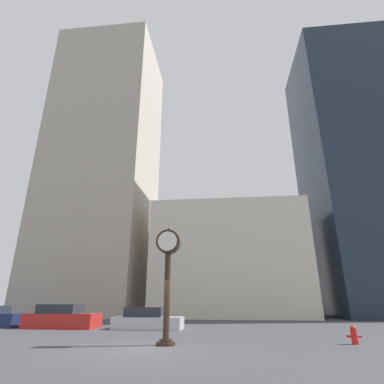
% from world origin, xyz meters
% --- Properties ---
extents(ground_plane, '(200.00, 200.00, 0.00)m').
position_xyz_m(ground_plane, '(0.00, 0.00, 0.00)').
color(ground_plane, '#424247').
extents(building_tall_tower, '(12.54, 12.00, 37.94)m').
position_xyz_m(building_tall_tower, '(-12.86, 24.00, 18.97)').
color(building_tall_tower, '#ADA393').
rests_on(building_tall_tower, ground_plane).
extents(building_storefront_row, '(16.34, 12.00, 11.81)m').
position_xyz_m(building_storefront_row, '(3.54, 24.00, 5.90)').
color(building_storefront_row, beige).
rests_on(building_storefront_row, ground_plane).
extents(building_glass_modern, '(10.53, 12.00, 34.28)m').
position_xyz_m(building_glass_modern, '(19.24, 24.00, 17.14)').
color(building_glass_modern, '#1E2838').
rests_on(building_glass_modern, ground_plane).
extents(street_clock, '(1.03, 0.77, 4.76)m').
position_xyz_m(street_clock, '(0.62, 1.17, 3.08)').
color(street_clock, black).
rests_on(street_clock, ground_plane).
extents(car_red, '(4.72, 1.97, 1.45)m').
position_xyz_m(car_red, '(-7.60, 8.18, 0.61)').
color(car_red, red).
rests_on(car_red, ground_plane).
extents(car_silver, '(4.32, 1.90, 1.28)m').
position_xyz_m(car_silver, '(-1.88, 8.12, 0.53)').
color(car_silver, '#BCBCC1').
rests_on(car_silver, ground_plane).
extents(fire_hydrant_near, '(0.58, 0.25, 0.70)m').
position_xyz_m(fire_hydrant_near, '(8.25, 2.24, 0.36)').
color(fire_hydrant_near, red).
rests_on(fire_hydrant_near, ground_plane).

